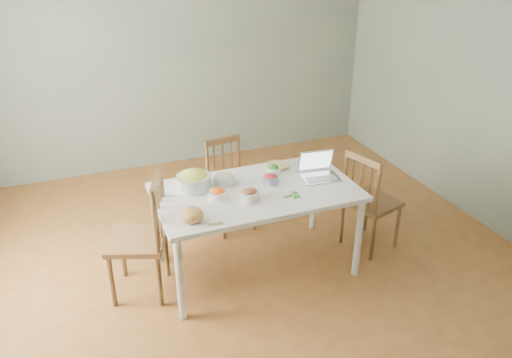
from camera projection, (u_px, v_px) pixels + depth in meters
name	position (u px, v px, depth m)	size (l,w,h in m)	color
floor	(248.00, 268.00, 4.55)	(5.00, 5.00, 0.00)	brown
wall_back	(173.00, 56.00, 6.03)	(5.00, 0.00, 2.70)	slate
wall_front	(487.00, 348.00, 1.86)	(5.00, 0.00, 2.70)	slate
wall_right	(497.00, 91.00, 4.77)	(0.00, 5.00, 2.70)	slate
dining_table	(256.00, 230.00, 4.39)	(1.66, 0.93, 0.78)	white
chair_far	(231.00, 187.00, 4.98)	(0.40, 0.38, 0.90)	#412718
chair_left	(137.00, 237.00, 4.05)	(0.46, 0.44, 1.04)	#412718
chair_right	(372.00, 200.00, 4.67)	(0.43, 0.41, 0.97)	#412718
bread_boule	(192.00, 215.00, 3.74)	(0.17, 0.17, 0.11)	#AC8243
butter_stick	(215.00, 223.00, 3.72)	(0.10, 0.03, 0.03)	#F9ECC8
bowl_squash	(194.00, 180.00, 4.19)	(0.29, 0.29, 0.17)	#D6D560
bowl_carrot	(218.00, 194.00, 4.07)	(0.15, 0.15, 0.09)	#E16000
bowl_onion	(224.00, 179.00, 4.29)	(0.17, 0.17, 0.09)	silver
bowl_mushroom	(250.00, 195.00, 4.03)	(0.15, 0.15, 0.10)	#46280E
bowl_redpep	(270.00, 179.00, 4.31)	(0.14, 0.14, 0.08)	#B4341F
bowl_broccoli	(273.00, 169.00, 4.47)	(0.13, 0.13, 0.08)	#31631F
flatbread	(278.00, 166.00, 4.62)	(0.21, 0.21, 0.02)	tan
basil_bunch	(291.00, 195.00, 4.11)	(0.18, 0.18, 0.02)	#2B6A22
laptop	(321.00, 167.00, 4.35)	(0.31, 0.27, 0.22)	silver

